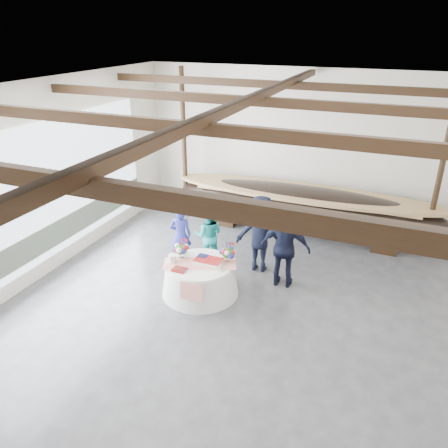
% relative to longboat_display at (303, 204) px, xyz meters
% --- Properties ---
extents(floor, '(10.00, 12.00, 0.01)m').
position_rel_longboat_display_xyz_m(floor, '(-0.22, -5.00, -0.92)').
color(floor, '#3D3D42').
rests_on(floor, ground).
extents(wall_back, '(10.00, 0.02, 4.50)m').
position_rel_longboat_display_xyz_m(wall_back, '(-0.22, 1.00, 1.33)').
color(wall_back, silver).
rests_on(wall_back, ground).
extents(wall_left, '(0.02, 12.00, 4.50)m').
position_rel_longboat_display_xyz_m(wall_left, '(-5.22, -5.00, 1.33)').
color(wall_left, silver).
rests_on(wall_left, ground).
extents(ceiling, '(10.00, 12.00, 0.01)m').
position_rel_longboat_display_xyz_m(ceiling, '(-0.22, -5.00, 3.58)').
color(ceiling, white).
rests_on(ceiling, wall_back).
extents(pavilion_structure, '(9.80, 11.76, 4.50)m').
position_rel_longboat_display_xyz_m(pavilion_structure, '(-0.22, -4.15, 3.09)').
color(pavilion_structure, black).
rests_on(pavilion_structure, ground).
extents(open_bay, '(0.03, 7.00, 3.20)m').
position_rel_longboat_display_xyz_m(open_bay, '(-5.17, -4.00, 0.91)').
color(open_bay, silver).
rests_on(open_bay, ground).
extents(longboat_display, '(7.66, 1.53, 1.44)m').
position_rel_longboat_display_xyz_m(longboat_display, '(0.00, 0.00, 0.00)').
color(longboat_display, black).
rests_on(longboat_display, ground).
extents(banquet_table, '(1.73, 1.73, 0.74)m').
position_rel_longboat_display_xyz_m(banquet_table, '(-1.41, -3.87, -0.55)').
color(banquet_table, silver).
rests_on(banquet_table, ground).
extents(tabletop_items, '(1.69, 1.11, 0.40)m').
position_rel_longboat_display_xyz_m(tabletop_items, '(-1.44, -3.70, -0.03)').
color(tabletop_items, red).
rests_on(tabletop_items, banquet_table).
extents(guest_woman_blue, '(0.64, 0.54, 1.48)m').
position_rel_longboat_display_xyz_m(guest_woman_blue, '(-2.48, -2.75, -0.18)').
color(guest_woman_blue, navy).
rests_on(guest_woman_blue, ground).
extents(guest_woman_teal, '(0.88, 0.77, 1.52)m').
position_rel_longboat_display_xyz_m(guest_woman_teal, '(-1.80, -2.53, -0.16)').
color(guest_woman_teal, teal).
rests_on(guest_woman_teal, ground).
extents(guest_man_left, '(1.29, 0.80, 1.92)m').
position_rel_longboat_display_xyz_m(guest_man_left, '(-0.50, -2.36, 0.04)').
color(guest_man_left, black).
rests_on(guest_man_left, ground).
extents(guest_man_right, '(1.16, 0.56, 1.93)m').
position_rel_longboat_display_xyz_m(guest_man_right, '(0.24, -2.85, 0.05)').
color(guest_man_right, black).
rests_on(guest_man_right, ground).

